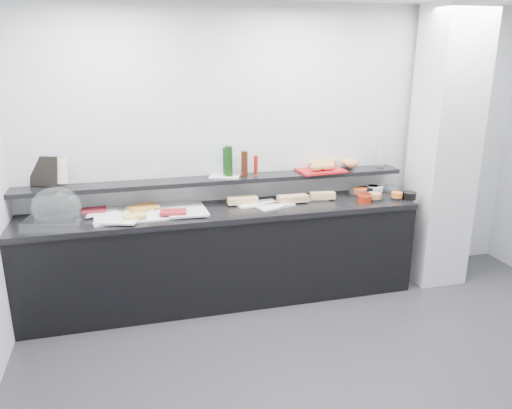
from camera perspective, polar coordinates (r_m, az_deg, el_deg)
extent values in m
plane|color=#2D2D30|center=(3.73, 13.35, -21.03)|extent=(5.00, 5.00, 0.00)
cube|color=silver|center=(4.87, 3.51, 6.20)|extent=(5.00, 0.02, 2.70)
cube|color=silver|center=(5.23, 20.65, 5.90)|extent=(0.50, 0.50, 2.70)
cube|color=black|center=(4.69, -3.75, -6.07)|extent=(3.60, 0.60, 0.85)
cube|color=black|center=(4.54, -3.86, -0.84)|extent=(3.62, 0.62, 0.05)
cube|color=black|center=(4.63, -4.34, 2.81)|extent=(3.60, 0.25, 0.04)
cube|color=#B6B7BD|center=(4.50, -21.88, -1.62)|extent=(0.54, 0.42, 0.04)
ellipsoid|color=white|center=(4.50, -21.85, -0.24)|extent=(0.41, 0.28, 0.34)
cube|color=white|center=(4.49, -11.90, -0.93)|extent=(0.98, 0.50, 0.01)
cube|color=white|center=(4.59, -17.59, -0.79)|extent=(0.36, 0.31, 0.01)
cube|color=maroon|center=(4.59, -18.02, -0.60)|extent=(0.20, 0.13, 0.02)
cube|color=silver|center=(4.59, -13.17, -0.41)|extent=(0.27, 0.19, 0.01)
cube|color=orange|center=(4.56, -12.75, -0.27)|extent=(0.29, 0.23, 0.02)
cube|color=white|center=(4.33, -15.54, -1.69)|extent=(0.40, 0.32, 0.01)
cube|color=#EAB65B|center=(4.33, -13.69, -1.28)|extent=(0.21, 0.15, 0.02)
cube|color=white|center=(4.38, -7.75, -0.99)|extent=(0.34, 0.25, 0.01)
cube|color=maroon|center=(4.37, -9.45, -0.85)|extent=(0.24, 0.17, 0.02)
cube|color=white|center=(4.65, 0.11, 0.10)|extent=(0.40, 0.22, 0.01)
cube|color=#E3BD77|center=(4.64, -1.57, 0.51)|extent=(0.28, 0.11, 0.06)
cylinder|color=silver|center=(4.60, -1.20, 0.03)|extent=(0.15, 0.07, 0.01)
cube|color=white|center=(4.59, 2.24, -0.16)|extent=(0.38, 0.25, 0.01)
cube|color=tan|center=(4.70, 4.21, 0.69)|extent=(0.29, 0.11, 0.06)
cylinder|color=#B9BBC0|center=(4.58, 3.62, -0.06)|extent=(0.15, 0.08, 0.01)
cube|color=white|center=(4.86, 6.16, 0.74)|extent=(0.37, 0.21, 0.01)
cube|color=#DDB074|center=(4.83, 7.60, 1.05)|extent=(0.25, 0.13, 0.06)
cylinder|color=#B3B5BA|center=(4.80, 7.04, 0.65)|extent=(0.16, 0.02, 0.01)
cylinder|color=white|center=(5.01, 11.44, 1.31)|extent=(0.21, 0.21, 0.07)
cylinder|color=#DF511E|center=(5.04, 11.81, 1.54)|extent=(0.18, 0.18, 0.05)
cylinder|color=black|center=(5.09, 12.37, 1.51)|extent=(0.19, 0.19, 0.07)
cylinder|color=#591D0C|center=(5.17, 13.25, 1.84)|extent=(0.12, 0.12, 0.05)
cylinder|color=silver|center=(5.20, 15.31, 1.63)|extent=(0.19, 0.19, 0.07)
cylinder|color=silver|center=(5.15, 13.43, 1.75)|extent=(0.19, 0.19, 0.05)
cylinder|color=maroon|center=(4.82, 12.28, 0.62)|extent=(0.15, 0.15, 0.07)
cylinder|color=#59110C|center=(4.87, 12.40, 0.93)|extent=(0.13, 0.13, 0.05)
cylinder|color=white|center=(4.91, 13.34, 0.88)|extent=(0.17, 0.17, 0.07)
cylinder|color=orange|center=(4.90, 13.37, 0.99)|extent=(0.16, 0.16, 0.05)
cylinder|color=black|center=(5.04, 17.11, 0.99)|extent=(0.18, 0.18, 0.07)
cylinder|color=orange|center=(4.99, 15.79, 1.07)|extent=(0.12, 0.12, 0.05)
cube|color=black|center=(4.68, -23.10, 3.50)|extent=(0.25, 0.16, 0.26)
cube|color=beige|center=(4.64, -21.75, 3.56)|extent=(0.18, 0.08, 0.22)
cube|color=white|center=(4.66, -3.60, 3.24)|extent=(0.32, 0.25, 0.01)
cylinder|color=#0F3812|center=(4.66, -3.52, 4.96)|extent=(0.06, 0.06, 0.26)
cylinder|color=#361709|center=(4.58, -1.33, 4.65)|extent=(0.06, 0.06, 0.24)
cylinder|color=black|center=(4.61, -3.12, 4.98)|extent=(0.09, 0.09, 0.28)
cylinder|color=#A41A0B|center=(4.68, -0.02, 4.55)|extent=(0.04, 0.04, 0.18)
cylinder|color=white|center=(4.69, -1.91, 3.89)|extent=(0.05, 0.05, 0.07)
cylinder|color=white|center=(4.67, -1.46, 3.83)|extent=(0.04, 0.04, 0.07)
cube|color=#B21319|center=(4.91, 7.35, 3.90)|extent=(0.47, 0.35, 0.02)
ellipsoid|color=#BE8348|center=(4.96, 6.92, 4.68)|extent=(0.16, 0.11, 0.08)
ellipsoid|color=#BB8C47|center=(5.04, 8.50, 4.82)|extent=(0.17, 0.14, 0.08)
ellipsoid|color=#B59345|center=(5.08, 10.50, 4.81)|extent=(0.17, 0.14, 0.08)
ellipsoid|color=#AC8041|center=(4.80, 6.94, 4.26)|extent=(0.15, 0.11, 0.08)
ellipsoid|color=#CD814E|center=(4.86, 8.16, 4.36)|extent=(0.16, 0.10, 0.08)
ellipsoid|color=#BA7947|center=(5.00, 10.93, 4.59)|extent=(0.14, 0.09, 0.08)
ellipsoid|color=#B37244|center=(4.90, 7.37, 4.51)|extent=(0.14, 0.11, 0.08)
ellipsoid|color=#B67345|center=(4.91, 8.25, 4.49)|extent=(0.15, 0.13, 0.08)
cylinder|color=white|center=(5.14, 14.06, 5.74)|extent=(0.12, 0.12, 0.30)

